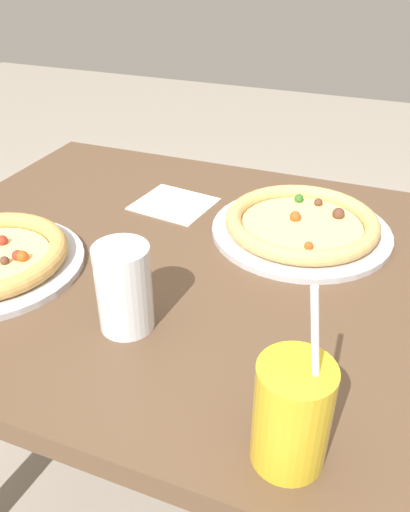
{
  "coord_description": "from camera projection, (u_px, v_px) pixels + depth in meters",
  "views": [
    {
      "loc": [
        0.27,
        -0.75,
        1.27
      ],
      "look_at": [
        -0.01,
        -0.03,
        0.78
      ],
      "focal_mm": 36.51,
      "sensor_mm": 36.0,
      "label": 1
    }
  ],
  "objects": [
    {
      "name": "paper_napkin",
      "position": [
        174.0,
        204.0,
        1.15
      ],
      "size": [
        0.18,
        0.16,
        0.0
      ],
      "primitive_type": "cube",
      "rotation": [
        0.0,
        0.0,
        -0.14
      ],
      "color": "white",
      "rests_on": "dining_table"
    },
    {
      "name": "pizza_far",
      "position": [
        302.0,
        225.0,
        1.03
      ],
      "size": [
        0.36,
        0.36,
        0.04
      ],
      "color": "#B7B7BC",
      "rests_on": "dining_table"
    },
    {
      "name": "ground_plane",
      "position": [
        214.0,
        503.0,
        1.36
      ],
      "size": [
        8.0,
        8.0,
        0.0
      ],
      "primitive_type": "plane",
      "color": "#9E9384"
    },
    {
      "name": "drink_cup_colored",
      "position": [
        292.0,
        414.0,
        0.57
      ],
      "size": [
        0.09,
        0.09,
        0.24
      ],
      "color": "gold",
      "rests_on": "dining_table"
    },
    {
      "name": "water_cup_clear",
      "position": [
        124.0,
        287.0,
        0.77
      ],
      "size": [
        0.08,
        0.08,
        0.14
      ],
      "color": "silver",
      "rests_on": "dining_table"
    },
    {
      "name": "dining_table",
      "position": [
        217.0,
        310.0,
        1.01
      ],
      "size": [
        1.22,
        0.88,
        0.75
      ],
      "color": "brown",
      "rests_on": "ground"
    }
  ]
}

